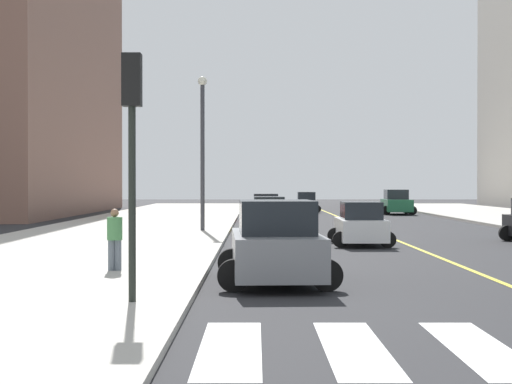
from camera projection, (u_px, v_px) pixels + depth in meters
name	position (u px, v px, depth m)	size (l,w,h in m)	color
sidewalk_kerb_west	(80.00, 249.00, 27.24)	(10.00, 120.00, 0.15)	#B2ADA3
lane_divider_paint	(355.00, 223.00, 47.20)	(0.16, 80.00, 0.01)	yellow
car_white_nearest	(363.00, 225.00, 29.87)	(2.39, 3.80, 1.69)	silver
car_gray_second	(278.00, 245.00, 18.40)	(2.92, 4.56, 2.00)	slate
car_yellow_third	(271.00, 215.00, 38.69)	(2.48, 3.93, 1.74)	gold
car_red_fourth	(268.00, 208.00, 48.78)	(2.48, 3.95, 1.76)	red
car_green_sixth	(398.00, 203.00, 60.09)	(2.77, 4.36, 1.93)	#236B42
car_silver_seventh	(308.00, 203.00, 64.64)	(2.41, 3.82, 1.70)	#B7B7BC
traffic_light_far_corner	(134.00, 127.00, 14.66)	(0.36, 0.41, 4.71)	black
pedestrian_walking_west	(117.00, 236.00, 19.94)	(0.39, 0.39, 1.59)	slate
street_lamp	(205.00, 140.00, 37.06)	(0.44, 0.44, 7.38)	#38383D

